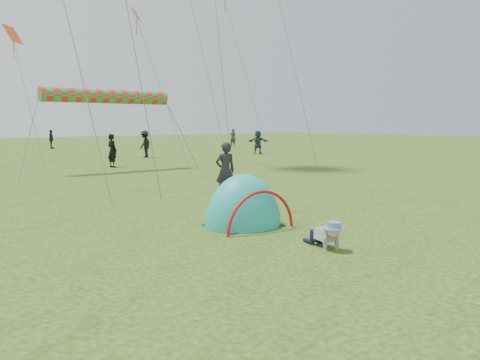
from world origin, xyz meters
TOP-DOWN VIEW (x-y plane):
  - ground at (0.00, 0.00)m, footprint 140.00×140.00m
  - crawling_toddler at (-0.67, -0.11)m, footprint 0.62×0.78m
  - popup_tent at (-0.67, 2.26)m, footprint 1.86×1.57m
  - standing_adult at (1.15, 5.35)m, footprint 0.69×0.53m
  - crowd_person_0 at (20.21, 29.52)m, footprint 0.71×0.57m
  - crowd_person_3 at (7.10, 21.91)m, footprint 1.29×1.19m
  - crowd_person_5 at (15.14, 20.03)m, footprint 1.32×1.58m
  - crowd_person_8 at (5.60, 36.41)m, footprint 0.74×1.04m
  - crowd_person_12 at (2.64, 16.80)m, footprint 0.52×0.69m
  - rainbow_tube_kite at (1.83, 15.26)m, footprint 5.98×0.64m
  - diamond_kite_0 at (0.46, 25.83)m, footprint 1.30×1.30m
  - diamond_kite_5 at (4.19, 16.90)m, footprint 0.81×0.81m

SIDE VIEW (x-z plane):
  - ground at x=0.00m, z-range 0.00..0.00m
  - popup_tent at x=-0.67m, z-range -1.14..1.14m
  - crawling_toddler at x=-0.67m, z-range 0.00..0.53m
  - crowd_person_8 at x=5.60m, z-range 0.00..1.64m
  - crowd_person_0 at x=20.21m, z-range 0.00..1.67m
  - standing_adult at x=1.15m, z-range 0.00..1.69m
  - crowd_person_12 at x=2.64m, z-range 0.00..1.69m
  - crowd_person_5 at x=15.14m, z-range 0.00..1.70m
  - crowd_person_3 at x=7.10m, z-range 0.00..1.74m
  - rainbow_tube_kite at x=1.83m, z-range 3.13..3.77m
  - diamond_kite_0 at x=0.46m, z-range 7.03..8.10m
  - diamond_kite_5 at x=4.19m, z-range 7.37..8.03m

